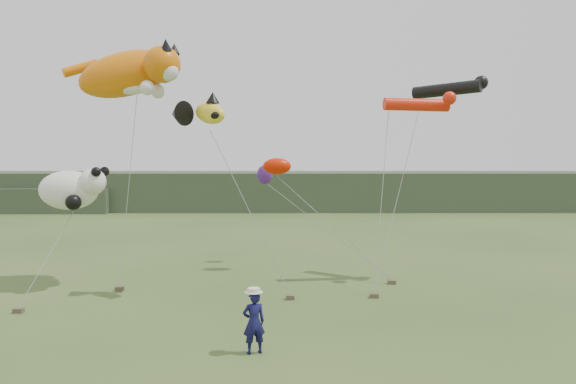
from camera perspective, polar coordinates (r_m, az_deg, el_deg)
The scene contains 9 objects.
ground at distance 18.11m, azimuth -1.19°, elevation -14.37°, with size 120.00×120.00×0.00m, color #385123.
headland at distance 62.12m, azimuth -3.38°, elevation 0.11°, with size 90.00×13.00×4.00m.
festival_attendant at distance 16.34m, azimuth -3.49°, elevation -13.08°, with size 0.65×0.43×1.79m, color #111141.
sandbag_anchors at distance 22.95m, azimuth -4.39°, elevation -10.31°, with size 14.60×4.83×0.17m.
cat_kite at distance 26.17m, azimuth -15.34°, elevation 11.63°, with size 5.69×3.16×3.02m.
fish_kite at distance 22.90m, azimuth -9.10°, elevation 7.96°, with size 2.83×1.84×1.40m.
tube_kites at distance 26.68m, azimuth 15.11°, elevation 9.48°, with size 4.83×2.80×1.64m.
panda_kite at distance 25.28m, azimuth -21.04°, elevation 0.27°, with size 2.93×1.89×1.82m.
misc_kites at distance 28.35m, azimuth -1.57°, elevation 2.33°, with size 1.79×2.72×1.38m.
Camera 1 is at (0.29, -17.23, 5.55)m, focal length 35.00 mm.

